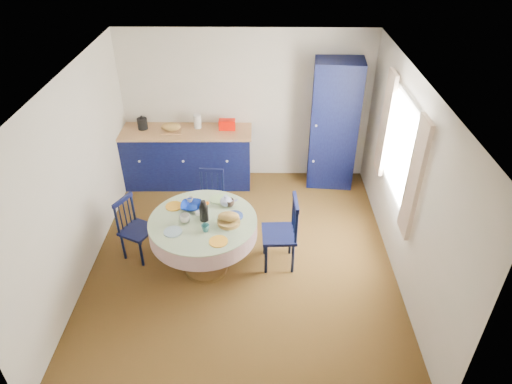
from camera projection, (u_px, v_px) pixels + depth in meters
floor at (243, 259)px, 6.20m from camera, size 4.50×4.50×0.00m
ceiling at (239, 82)px, 4.81m from camera, size 4.50×4.50×0.00m
wall_back at (246, 107)px, 7.37m from camera, size 4.00×0.02×2.50m
wall_left at (76, 181)px, 5.52m from camera, size 0.02×4.50×2.50m
wall_right at (407, 183)px, 5.48m from camera, size 0.02×4.50×2.50m
window at (401, 151)px, 5.58m from camera, size 0.10×1.74×1.45m
kitchen_counter at (186, 156)px, 7.56m from camera, size 2.19×0.71×1.21m
pantry_cabinet at (334, 125)px, 7.26m from camera, size 0.78×0.59×2.11m
dining_table at (204, 228)px, 5.67m from camera, size 1.34×1.34×1.09m
chair_left at (135, 228)px, 6.04m from camera, size 0.51×0.52×0.89m
chair_far at (211, 199)px, 6.63m from camera, size 0.42×0.40×0.87m
chair_right at (282, 232)px, 5.86m from camera, size 0.45×0.47×1.02m
mug_a at (185, 218)px, 5.54m from camera, size 0.13×0.13×0.10m
mug_b at (205, 228)px, 5.39m from camera, size 0.10×0.10×0.09m
mug_c at (229, 203)px, 5.81m from camera, size 0.13×0.13×0.10m
mug_d at (190, 200)px, 5.87m from camera, size 0.09×0.09×0.08m
cobalt_bowl at (191, 206)px, 5.78m from camera, size 0.27×0.27×0.07m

